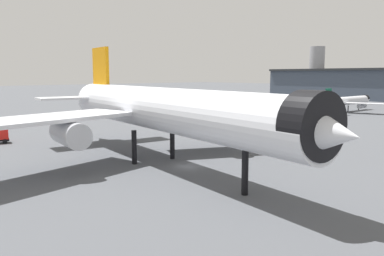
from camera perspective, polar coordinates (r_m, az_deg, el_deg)
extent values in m
plane|color=#4C4F54|center=(58.45, -0.62, -5.60)|extent=(900.00, 900.00, 0.00)
cylinder|color=silver|center=(58.47, -4.28, 2.72)|extent=(57.19, 14.78, 6.46)
cone|color=silver|center=(36.98, 18.57, -0.62)|extent=(7.96, 7.31, 6.33)
cone|color=silver|center=(84.18, -14.12, 4.05)|extent=(9.21, 7.30, 6.13)
cylinder|color=black|center=(37.69, 17.04, 0.34)|extent=(3.84, 6.88, 6.52)
cube|color=silver|center=(71.33, 5.10, 2.97)|extent=(19.55, 26.96, 0.52)
cylinder|color=#B7BAC1|center=(68.57, 3.83, 1.00)|extent=(8.40, 4.69, 3.55)
cube|color=silver|center=(56.62, -20.74, 1.25)|extent=(13.20, 26.74, 0.52)
cylinder|color=#B7BAC1|center=(56.39, -17.27, -0.80)|extent=(8.40, 4.69, 3.55)
cube|color=orange|center=(79.78, -13.09, 7.61)|extent=(6.84, 1.65, 10.33)
cube|color=silver|center=(83.64, -8.98, 4.61)|extent=(6.57, 10.88, 0.39)
cube|color=silver|center=(78.77, -17.86, 4.14)|extent=(6.57, 10.88, 0.39)
cylinder|color=black|center=(44.87, 7.69, -6.41)|extent=(0.77, 0.77, 5.16)
cylinder|color=black|center=(63.38, -2.88, -2.17)|extent=(0.77, 0.77, 5.16)
cylinder|color=black|center=(60.16, -8.38, -2.79)|extent=(0.77, 0.77, 5.16)
cylinder|color=silver|center=(154.58, 21.49, 3.69)|extent=(4.26, 30.14, 3.02)
cone|color=silver|center=(167.99, 23.90, 3.85)|extent=(3.10, 3.45, 2.96)
cone|color=silver|center=(141.50, 18.63, 3.49)|extent=(3.03, 4.05, 2.87)
cylinder|color=black|center=(167.43, 23.81, 3.92)|extent=(3.11, 1.49, 3.05)
cube|color=silver|center=(156.65, 18.41, 3.74)|extent=(14.34, 9.21, 0.24)
cylinder|color=#B7BAC1|center=(156.51, 19.04, 3.34)|extent=(1.84, 4.27, 1.66)
cube|color=silver|center=(148.85, 23.88, 3.28)|extent=(14.31, 8.27, 0.24)
cylinder|color=#B7BAC1|center=(150.27, 23.42, 2.96)|extent=(1.84, 4.27, 1.66)
cube|color=#0F5138|center=(143.43, 19.17, 4.49)|extent=(0.45, 3.61, 4.84)
cube|color=silver|center=(144.80, 17.83, 3.74)|extent=(5.51, 2.92, 0.18)
cube|color=silver|center=(141.32, 20.22, 3.54)|extent=(5.51, 2.92, 0.18)
cylinder|color=black|center=(163.31, 23.02, 2.84)|extent=(0.36, 0.36, 2.42)
cylinder|color=black|center=(154.20, 20.66, 2.71)|extent=(0.36, 0.36, 2.42)
cylinder|color=black|center=(152.71, 21.70, 2.61)|extent=(0.36, 0.36, 2.42)
cylinder|color=#939399|center=(251.25, 17.62, 7.78)|extent=(8.85, 8.85, 30.10)
cylinder|color=black|center=(85.71, -25.51, -1.76)|extent=(0.52, 0.94, 0.90)
cylinder|color=black|center=(87.99, -25.56, -1.53)|extent=(0.52, 0.94, 0.90)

